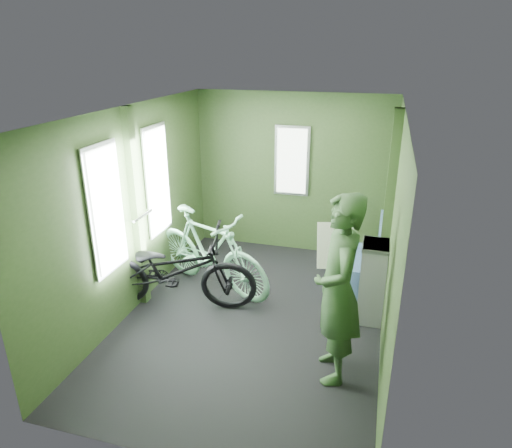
{
  "coord_description": "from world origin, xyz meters",
  "views": [
    {
      "loc": [
        1.23,
        -4.26,
        2.88
      ],
      "look_at": [
        0.0,
        0.1,
        1.1
      ],
      "focal_mm": 32.0,
      "sensor_mm": 36.0,
      "label": 1
    }
  ],
  "objects_px": {
    "bicycle_mint": "(211,289)",
    "passenger": "(338,290)",
    "waste_box": "(372,282)",
    "bicycle_black": "(176,308)",
    "bench_seat": "(364,269)"
  },
  "relations": [
    {
      "from": "bicycle_black",
      "to": "bench_seat",
      "type": "height_order",
      "value": "bench_seat"
    },
    {
      "from": "passenger",
      "to": "bench_seat",
      "type": "xyz_separation_m",
      "value": [
        0.18,
        1.71,
        -0.61
      ]
    },
    {
      "from": "bicycle_black",
      "to": "waste_box",
      "type": "bearing_deg",
      "value": -89.87
    },
    {
      "from": "passenger",
      "to": "waste_box",
      "type": "distance_m",
      "value": 1.17
    },
    {
      "from": "bicycle_black",
      "to": "waste_box",
      "type": "xyz_separation_m",
      "value": [
        2.19,
        0.41,
        0.46
      ]
    },
    {
      "from": "bicycle_mint",
      "to": "waste_box",
      "type": "relative_size",
      "value": 1.97
    },
    {
      "from": "bicycle_black",
      "to": "passenger",
      "type": "xyz_separation_m",
      "value": [
        1.9,
        -0.64,
        0.89
      ]
    },
    {
      "from": "waste_box",
      "to": "bicycle_mint",
      "type": "bearing_deg",
      "value": 176.68
    },
    {
      "from": "bicycle_mint",
      "to": "passenger",
      "type": "distance_m",
      "value": 2.21
    },
    {
      "from": "waste_box",
      "to": "bicycle_black",
      "type": "bearing_deg",
      "value": -169.5
    },
    {
      "from": "bench_seat",
      "to": "bicycle_mint",
      "type": "bearing_deg",
      "value": -166.33
    },
    {
      "from": "bicycle_mint",
      "to": "bench_seat",
      "type": "bearing_deg",
      "value": -50.41
    },
    {
      "from": "bench_seat",
      "to": "passenger",
      "type": "bearing_deg",
      "value": -98.85
    },
    {
      "from": "bicycle_mint",
      "to": "passenger",
      "type": "relative_size",
      "value": 1.02
    },
    {
      "from": "bicycle_mint",
      "to": "waste_box",
      "type": "distance_m",
      "value": 2.01
    }
  ]
}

